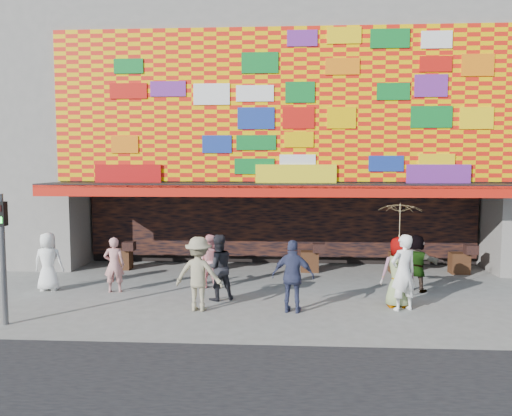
% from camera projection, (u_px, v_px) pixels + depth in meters
% --- Properties ---
extents(ground, '(90.00, 90.00, 0.00)m').
position_uv_depth(ground, '(278.00, 310.00, 12.53)').
color(ground, slate).
rests_on(ground, ground).
extents(shop_building, '(15.20, 9.40, 10.00)m').
position_uv_depth(shop_building, '(282.00, 125.00, 20.20)').
color(shop_building, gray).
rests_on(shop_building, ground).
extents(signal_left, '(0.22, 0.20, 3.00)m').
position_uv_depth(signal_left, '(2.00, 244.00, 11.24)').
color(signal_left, '#59595B').
rests_on(signal_left, ground).
extents(ped_a, '(0.86, 0.58, 1.70)m').
position_uv_depth(ped_a, '(48.00, 262.00, 14.42)').
color(ped_a, white).
rests_on(ped_a, ground).
extents(ped_b, '(0.64, 0.47, 1.59)m').
position_uv_depth(ped_b, '(114.00, 265.00, 14.25)').
color(ped_b, '#D38C88').
rests_on(ped_b, ground).
extents(ped_c, '(1.07, 0.97, 1.78)m').
position_uv_depth(ped_c, '(218.00, 267.00, 13.42)').
color(ped_c, '#222228').
rests_on(ped_c, ground).
extents(ped_d, '(1.27, 0.82, 1.86)m').
position_uv_depth(ped_d, '(199.00, 274.00, 12.45)').
color(ped_d, gray).
rests_on(ped_d, ground).
extents(ped_e, '(1.12, 0.62, 1.80)m').
position_uv_depth(ped_e, '(293.00, 276.00, 12.28)').
color(ped_e, '#353B5D').
rests_on(ped_e, ground).
extents(ped_f, '(1.60, 1.09, 1.66)m').
position_uv_depth(ped_f, '(416.00, 263.00, 14.32)').
color(ped_f, gray).
rests_on(ped_f, ground).
extents(ped_g, '(0.94, 0.65, 1.82)m').
position_uv_depth(ped_g, '(399.00, 272.00, 12.72)').
color(ped_g, gray).
rests_on(ped_g, ground).
extents(ped_h, '(0.82, 0.69, 1.92)m').
position_uv_depth(ped_h, '(403.00, 272.00, 12.45)').
color(ped_h, white).
rests_on(ped_h, ground).
extents(ped_i, '(0.92, 0.81, 1.59)m').
position_uv_depth(ped_i, '(210.00, 261.00, 14.80)').
color(ped_i, pink).
rests_on(ped_i, ground).
extents(parasol, '(1.26, 1.27, 1.94)m').
position_uv_depth(parasol, '(400.00, 222.00, 12.61)').
color(parasol, '#D7C287').
rests_on(parasol, ground).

